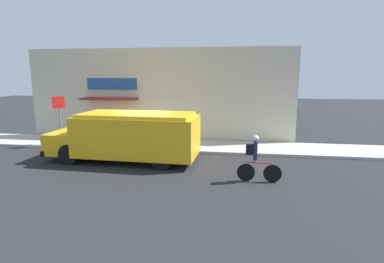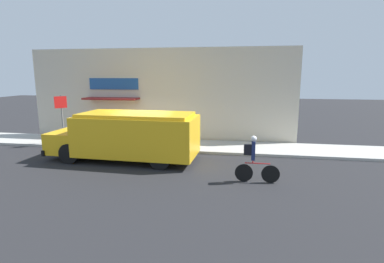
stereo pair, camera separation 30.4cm
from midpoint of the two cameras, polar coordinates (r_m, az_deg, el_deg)
The scene contains 7 objects.
ground_plane at distance 14.62m, azimuth -8.48°, elevation -3.81°, with size 70.00×70.00×0.00m, color #232326.
sidewalk at distance 15.76m, azimuth -7.08°, elevation -2.45°, with size 28.00×2.51×0.13m.
storefront at distance 16.78m, azimuth -6.10°, elevation 6.91°, with size 14.95×1.11×5.07m.
school_bus at distance 13.05m, azimuth -11.25°, elevation -0.70°, with size 6.45×2.88×2.07m.
cyclist at distance 10.50m, azimuth 12.55°, elevation -5.24°, with size 1.52×0.20×1.63m.
stop_sign_post at distance 16.72m, azimuth -23.11°, elevation 3.54°, with size 0.45×0.45×2.49m.
trash_bin at distance 16.00m, azimuth -5.88°, elevation -0.22°, with size 0.60×0.60×0.97m.
Camera 2 is at (4.61, -13.41, 3.65)m, focal length 28.00 mm.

